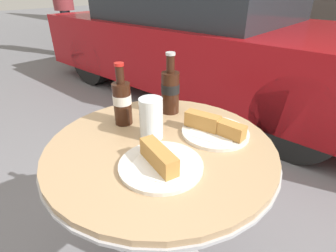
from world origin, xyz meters
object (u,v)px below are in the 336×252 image
(pedestrian, at_px, (63,1))
(bistro_table, at_px, (161,187))
(cola_bottle_left, at_px, (170,90))
(lunch_plate_near, at_px, (160,162))
(drinking_glass, at_px, (151,120))
(cola_bottle_right, at_px, (122,101))
(lunch_plate_far, at_px, (215,129))
(parked_car, at_px, (208,38))

(pedestrian, bearing_deg, bistro_table, -25.79)
(bistro_table, height_order, cola_bottle_left, cola_bottle_left)
(bistro_table, xyz_separation_m, pedestrian, (-4.11, 1.99, 0.37))
(cola_bottle_left, relative_size, lunch_plate_near, 0.99)
(cola_bottle_left, relative_size, drinking_glass, 1.71)
(lunch_plate_near, bearing_deg, cola_bottle_right, 159.24)
(lunch_plate_far, bearing_deg, cola_bottle_left, 171.24)
(lunch_plate_near, height_order, pedestrian, pedestrian)
(bistro_table, relative_size, lunch_plate_far, 3.24)
(bistro_table, height_order, lunch_plate_far, lunch_plate_far)
(cola_bottle_left, bearing_deg, cola_bottle_right, -109.10)
(lunch_plate_near, bearing_deg, parked_car, 120.82)
(drinking_glass, distance_m, parked_car, 2.47)
(bistro_table, relative_size, drinking_glass, 5.38)
(bistro_table, distance_m, lunch_plate_far, 0.28)
(lunch_plate_far, bearing_deg, parked_car, 124.19)
(lunch_plate_near, xyz_separation_m, pedestrian, (-4.20, 2.08, 0.17))
(bistro_table, distance_m, lunch_plate_near, 0.23)
(cola_bottle_left, xyz_separation_m, cola_bottle_right, (-0.06, -0.19, -0.00))
(parked_car, bearing_deg, lunch_plate_near, -59.18)
(cola_bottle_right, bearing_deg, lunch_plate_near, -20.76)
(lunch_plate_far, distance_m, pedestrian, 4.59)
(lunch_plate_far, bearing_deg, drinking_glass, -133.65)
(cola_bottle_left, height_order, parked_car, parked_car)
(cola_bottle_left, distance_m, lunch_plate_near, 0.37)
(cola_bottle_right, xyz_separation_m, lunch_plate_far, (0.29, 0.15, -0.07))
(lunch_plate_near, height_order, parked_car, parked_car)
(bistro_table, xyz_separation_m, lunch_plate_far, (0.10, 0.17, 0.20))
(drinking_glass, height_order, lunch_plate_far, drinking_glass)
(cola_bottle_left, xyz_separation_m, drinking_glass, (0.08, -0.19, -0.03))
(bistro_table, xyz_separation_m, drinking_glass, (-0.05, 0.01, 0.24))
(drinking_glass, bearing_deg, bistro_table, -13.79)
(drinking_glass, bearing_deg, lunch_plate_far, 46.35)
(bistro_table, xyz_separation_m, cola_bottle_right, (-0.20, 0.02, 0.27))
(cola_bottle_right, distance_m, parked_car, 2.40)
(parked_car, bearing_deg, drinking_glass, -60.64)
(cola_bottle_left, bearing_deg, lunch_plate_far, -8.76)
(drinking_glass, xyz_separation_m, lunch_plate_near, (0.13, -0.10, -0.05))
(lunch_plate_far, bearing_deg, lunch_plate_near, -92.63)
(drinking_glass, relative_size, parked_car, 0.03)
(lunch_plate_far, height_order, parked_car, parked_car)
(cola_bottle_right, bearing_deg, lunch_plate_far, 27.06)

